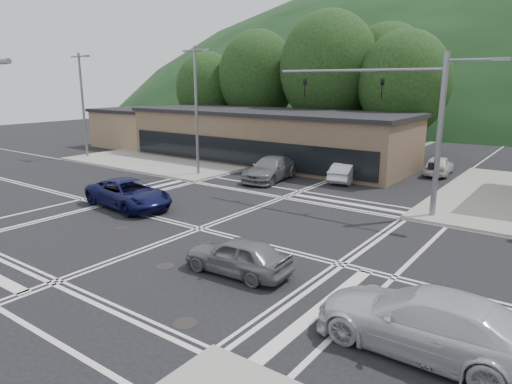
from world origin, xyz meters
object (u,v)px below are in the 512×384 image
Objects in this scene: car_northbound at (271,169)px; car_grey_center at (238,255)px; car_blue_west at (129,194)px; car_silver_east at (426,322)px; car_queue_a at (346,172)px; car_queue_b at (439,165)px.

car_grey_center is at bearing -67.30° from car_northbound.
car_northbound reaches higher than car_grey_center.
car_northbound is at bearing -6.46° from car_blue_west.
car_silver_east is (6.80, -1.00, 0.14)m from car_grey_center.
car_northbound is (-4.39, -2.69, 0.13)m from car_queue_a.
car_grey_center is 0.73× the size of car_northbound.
car_grey_center reaches higher than car_queue_a.
car_grey_center is 0.70× the size of car_silver_east.
car_silver_east is (16.98, -4.40, 0.06)m from car_blue_west.
car_queue_a is (-10.36, 17.40, -0.16)m from car_silver_east.
car_queue_a is 0.97× the size of car_queue_b.
car_grey_center is 15.85m from car_northbound.
car_queue_a is at bearing -21.21° from car_blue_west.
car_queue_b is 0.76× the size of car_northbound.
car_blue_west is at bearing 54.84° from car_queue_a.
car_silver_east reaches higher than car_grey_center.
car_queue_a is (-3.56, 16.40, -0.02)m from car_grey_center.
car_blue_west is 14.59m from car_queue_a.
car_silver_east is 20.83m from car_northbound.
car_northbound is (-8.89, -8.75, 0.09)m from car_queue_b.
car_silver_east is 1.37× the size of car_queue_b.
car_northbound reaches higher than car_queue_b.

